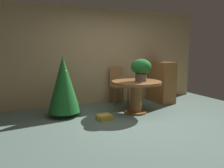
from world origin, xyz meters
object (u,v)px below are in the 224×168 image
Objects in this scene: holiday_tree at (64,84)px; gift_box_gold at (104,117)px; wooden_cabinet at (162,82)px; flower_vase at (141,68)px; wooden_chair_far at (118,83)px; round_dining_table at (136,90)px.

holiday_tree reaches higher than gift_box_gold.
wooden_cabinet reaches higher than gift_box_gold.
flower_vase reaches higher than wooden_chair_far.
wooden_chair_far is 0.74× the size of holiday_tree.
wooden_chair_far is 3.07× the size of gift_box_gold.
gift_box_gold is (-0.88, -1.24, -0.51)m from wooden_chair_far.
flower_vase is 0.38× the size of holiday_tree.
round_dining_table reaches higher than gift_box_gold.
flower_vase is at bearing -16.15° from holiday_tree.
wooden_cabinet reaches higher than round_dining_table.
flower_vase reaches higher than gift_box_gold.
gift_box_gold is at bearing -173.25° from flower_vase.
holiday_tree is at bearing 140.43° from gift_box_gold.
wooden_cabinet is at bearing 6.23° from holiday_tree.
flower_vase is 0.45× the size of wooden_cabinet.
wooden_cabinet is at bearing 34.52° from flower_vase.
flower_vase is 0.52× the size of wooden_chair_far.
flower_vase is at bearing -86.34° from wooden_chair_far.
wooden_cabinet is (1.23, 0.72, 0.03)m from round_dining_table.
round_dining_table is at bearing 132.39° from flower_vase.
round_dining_table is 3.56× the size of gift_box_gold.
round_dining_table is 0.53m from flower_vase.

